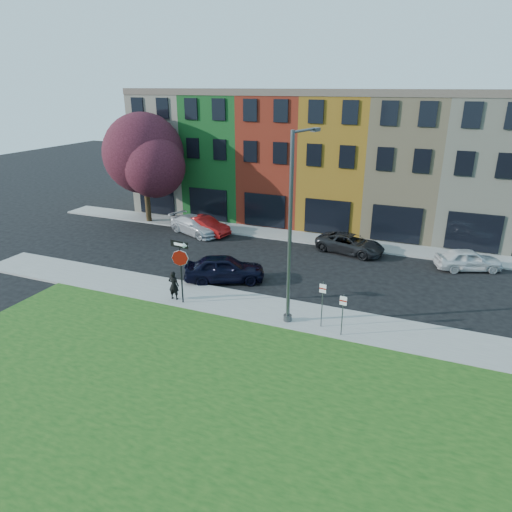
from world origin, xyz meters
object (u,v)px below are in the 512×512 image
at_px(stop_sign, 180,259).
at_px(street_lamp, 292,231).
at_px(sedan_near, 224,268).
at_px(man, 174,285).

distance_m(stop_sign, street_lamp, 6.10).
xyz_separation_m(stop_sign, sedan_near, (0.68, 3.58, -1.74)).
height_order(stop_sign, sedan_near, stop_sign).
bearing_deg(street_lamp, sedan_near, 159.01).
height_order(man, sedan_near, man).
relative_size(man, street_lamp, 0.18).
relative_size(stop_sign, street_lamp, 0.38).
distance_m(man, street_lamp, 7.34).
bearing_deg(man, stop_sign, 157.60).
xyz_separation_m(man, street_lamp, (6.34, 0.21, 3.70)).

